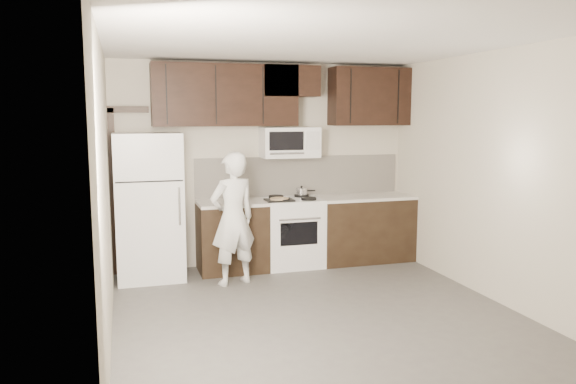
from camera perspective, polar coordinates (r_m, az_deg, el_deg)
name	(u,v)px	position (r m, az deg, el deg)	size (l,w,h in m)	color
floor	(320,317)	(5.78, 3.26, -12.56)	(4.50, 4.50, 0.00)	#514E4C
back_wall	(264,164)	(7.60, -2.42, 2.83)	(4.00, 4.00, 0.00)	beige
ceiling	(322,41)	(5.46, 3.49, 15.05)	(4.50, 4.50, 0.00)	white
counter_run	(314,231)	(7.61, 2.61, -3.98)	(2.95, 0.64, 0.91)	black
stove	(292,232)	(7.51, 0.42, -4.08)	(0.76, 0.66, 0.94)	white
backsplash	(300,176)	(7.74, 1.20, 1.66)	(2.90, 0.02, 0.54)	silver
upper_cabinets	(283,94)	(7.46, -0.56, 9.91)	(3.48, 0.35, 0.78)	black
microwave	(290,142)	(7.47, 0.17, 5.06)	(0.76, 0.42, 0.40)	white
refrigerator	(149,207)	(7.08, -13.94, -1.44)	(0.80, 0.76, 1.80)	white
door_trim	(116,177)	(7.34, -17.03, 1.51)	(0.50, 0.08, 2.12)	black
saucepan	(302,192)	(7.62, 1.41, -0.02)	(0.27, 0.16, 0.15)	silver
baking_tray	(279,200)	(7.26, -0.88, -0.83)	(0.36, 0.27, 0.02)	black
pizza	(279,199)	(7.25, -0.88, -0.69)	(0.24, 0.24, 0.02)	beige
person	(233,219)	(6.68, -5.61, -2.71)	(0.58, 0.38, 1.59)	silver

